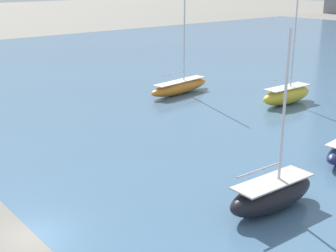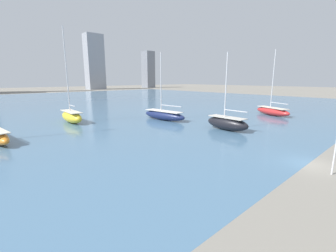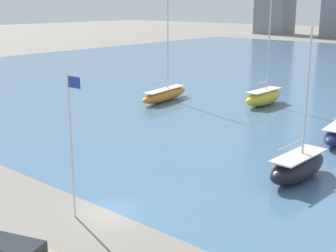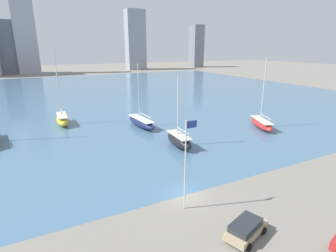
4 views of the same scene
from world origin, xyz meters
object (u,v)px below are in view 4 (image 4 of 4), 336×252
sailboat_navy (141,122)px  sailboat_yellow (62,119)px  sailboat_black (179,140)px  parked_wagon_tan (246,228)px  sailboat_red (261,123)px  flag_pole (186,162)px

sailboat_navy → sailboat_yellow: bearing=141.1°
sailboat_black → parked_wagon_tan: sailboat_black is taller
sailboat_navy → sailboat_red: (21.76, -11.80, -0.02)m
parked_wagon_tan → sailboat_red: bearing=112.9°
sailboat_red → sailboat_navy: bearing=174.0°
sailboat_navy → sailboat_yellow: (-14.49, 9.36, 0.19)m
sailboat_navy → sailboat_yellow: sailboat_yellow is taller
flag_pole → sailboat_black: sailboat_black is taller
flag_pole → sailboat_black: (7.98, 15.66, -4.08)m
sailboat_red → sailboat_yellow: (-36.25, 21.17, 0.21)m
sailboat_red → sailboat_yellow: size_ratio=0.83×
sailboat_black → parked_wagon_tan: size_ratio=2.44×
sailboat_black → flag_pole: bearing=-114.9°
flag_pole → sailboat_red: sailboat_red is taller
flag_pole → sailboat_black: 18.04m
sailboat_black → sailboat_yellow: sailboat_yellow is taller
sailboat_black → sailboat_yellow: bearing=127.3°
sailboat_black → sailboat_yellow: (-16.01, 22.77, 0.06)m
flag_pole → parked_wagon_tan: 7.88m
flag_pole → parked_wagon_tan: bearing=-66.5°
flag_pole → sailboat_red: (28.22, 17.26, -4.23)m
flag_pole → sailboat_red: size_ratio=0.67×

